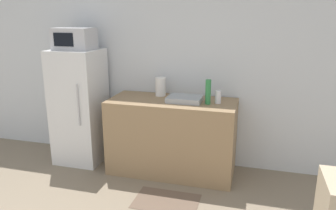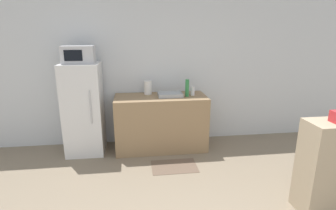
{
  "view_description": "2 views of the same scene",
  "coord_description": "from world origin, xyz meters",
  "px_view_note": "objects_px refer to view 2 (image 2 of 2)",
  "views": [
    {
      "loc": [
        1.07,
        -0.76,
        1.91
      ],
      "look_at": [
        0.27,
        2.12,
        1.07
      ],
      "focal_mm": 35.0,
      "sensor_mm": 36.0,
      "label": 1
    },
    {
      "loc": [
        -0.32,
        -1.31,
        1.95
      ],
      "look_at": [
        0.13,
        2.12,
        0.98
      ],
      "focal_mm": 28.0,
      "sensor_mm": 36.0,
      "label": 2
    }
  ],
  "objects_px": {
    "refrigerator": "(84,109)",
    "bottle_short": "(193,91)",
    "microwave": "(79,54)",
    "bottle_tall": "(187,88)",
    "paper_towel_roll": "(148,88)"
  },
  "relations": [
    {
      "from": "bottle_short",
      "to": "refrigerator",
      "type": "bearing_deg",
      "value": 179.97
    },
    {
      "from": "bottle_short",
      "to": "bottle_tall",
      "type": "bearing_deg",
      "value": -150.09
    },
    {
      "from": "bottle_tall",
      "to": "paper_towel_roll",
      "type": "bearing_deg",
      "value": 159.49
    },
    {
      "from": "refrigerator",
      "to": "bottle_tall",
      "type": "relative_size",
      "value": 5.22
    },
    {
      "from": "refrigerator",
      "to": "bottle_tall",
      "type": "bearing_deg",
      "value": -2.12
    },
    {
      "from": "paper_towel_roll",
      "to": "microwave",
      "type": "bearing_deg",
      "value": -170.55
    },
    {
      "from": "paper_towel_roll",
      "to": "bottle_tall",
      "type": "bearing_deg",
      "value": -20.51
    },
    {
      "from": "microwave",
      "to": "bottle_tall",
      "type": "height_order",
      "value": "microwave"
    },
    {
      "from": "refrigerator",
      "to": "paper_towel_roll",
      "type": "relative_size",
      "value": 6.4
    },
    {
      "from": "refrigerator",
      "to": "microwave",
      "type": "bearing_deg",
      "value": -109.84
    },
    {
      "from": "bottle_tall",
      "to": "paper_towel_roll",
      "type": "relative_size",
      "value": 1.22
    },
    {
      "from": "refrigerator",
      "to": "microwave",
      "type": "height_order",
      "value": "microwave"
    },
    {
      "from": "bottle_tall",
      "to": "paper_towel_roll",
      "type": "distance_m",
      "value": 0.68
    },
    {
      "from": "refrigerator",
      "to": "bottle_short",
      "type": "xyz_separation_m",
      "value": [
        1.79,
        -0.0,
        0.25
      ]
    },
    {
      "from": "refrigerator",
      "to": "bottle_short",
      "type": "height_order",
      "value": "refrigerator"
    }
  ]
}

